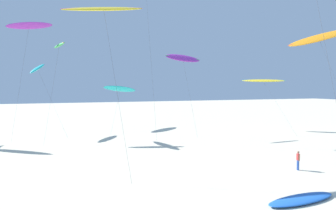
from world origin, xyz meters
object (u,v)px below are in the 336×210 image
Objects in this scene: flying_kite_2 at (183,58)px; flying_kite_7 at (38,68)px; flying_kite_5 at (59,45)px; person_near_right at (298,160)px; flying_kite_8 at (104,9)px; flying_kite_9 at (263,81)px; flying_kite_4 at (120,89)px; grounded_kite_0 at (301,199)px; flying_kite_3 at (29,26)px; flying_kite_1 at (319,38)px.

flying_kite_2 reaches higher than flying_kite_7.
flying_kite_5 reaches higher than person_near_right.
flying_kite_2 reaches higher than person_near_right.
flying_kite_7 is 0.77× the size of flying_kite_8.
flying_kite_9 is 30.64m from person_near_right.
flying_kite_7 is 27.70m from flying_kite_8.
grounded_kite_0 is (0.20, -43.75, -6.71)m from flying_kite_4.
flying_kite_3 reaches higher than flying_kite_4.
flying_kite_5 is at bearing 121.04° from person_near_right.
flying_kite_2 is (-16.01, 10.16, -2.53)m from flying_kite_1.
flying_kite_9 is at bearing 5.92° from flying_kite_2.
grounded_kite_0 is at bearing -124.09° from flying_kite_9.
person_near_right is at bearing -55.39° from flying_kite_3.
flying_kite_4 is at bearing 23.74° from flying_kite_3.
flying_kite_4 is 1.03× the size of flying_kite_7.
flying_kite_1 is 19.13m from flying_kite_2.
flying_kite_3 is 2.94× the size of grounded_kite_0.
flying_kite_9 is 7.63× the size of person_near_right.
flying_kite_2 is at bearing 47.66° from flying_kite_8.
grounded_kite_0 is 3.37× the size of person_near_right.
flying_kite_8 reaches higher than flying_kite_2.
flying_kite_5 is at bearing 174.29° from flying_kite_9.
grounded_kite_0 is (-21.58, -31.88, -8.13)m from flying_kite_9.
flying_kite_2 is at bearing -174.08° from flying_kite_9.
flying_kite_8 is (5.52, -23.82, -1.94)m from flying_kite_3.
person_near_right is at bearing -59.47° from flying_kite_7.
flying_kite_8 reaches higher than flying_kite_5.
grounded_kite_0 is at bearing -89.74° from flying_kite_4.
flying_kite_4 is 14.61m from flying_kite_7.
flying_kite_2 is 1.06× the size of flying_kite_4.
flying_kite_1 is 9.25× the size of person_near_right.
flying_kite_3 reaches higher than person_near_right.
flying_kite_1 is 1.26× the size of flying_kite_2.
flying_kite_3 reaches higher than flying_kite_8.
flying_kite_5 is at bearing 94.27° from flying_kite_8.
person_near_right is at bearing -23.33° from flying_kite_8.
flying_kite_3 is 1.30× the size of flying_kite_9.
flying_kite_4 is at bearing 151.41° from flying_kite_9.
flying_kite_7 is at bearing 152.81° from flying_kite_2.
grounded_kite_0 is at bearing -70.82° from flying_kite_7.
flying_kite_8 is at bearing -85.73° from flying_kite_5.
flying_kite_9 is at bearing -28.59° from flying_kite_4.
flying_kite_9 is at bearing -13.44° from flying_kite_7.
flying_kite_2 is 15.46m from flying_kite_4.
person_near_right is at bearing -80.72° from flying_kite_4.
flying_kite_5 is at bearing -62.33° from flying_kite_7.
flying_kite_2 is at bearing -18.28° from flying_kite_3.
flying_kite_2 is 7.36× the size of person_near_right.
grounded_kite_0 is (-5.72, -30.24, -11.33)m from flying_kite_2.
flying_kite_2 is 22.49m from flying_kite_3.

